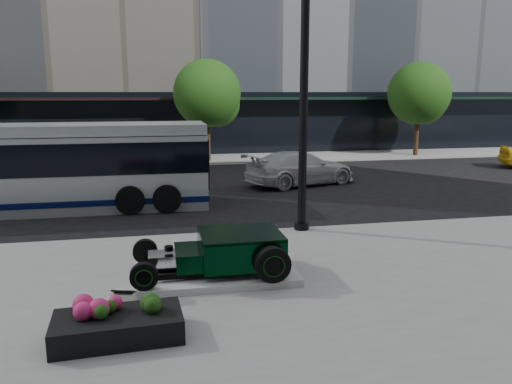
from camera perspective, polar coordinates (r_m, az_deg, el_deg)
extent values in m
plane|color=black|center=(16.12, -4.07, -2.99)|extent=(120.00, 120.00, 0.00)
cube|color=gray|center=(29.82, -7.58, 3.67)|extent=(70.00, 4.00, 0.12)
cube|color=black|center=(32.76, -25.81, 6.74)|extent=(22.00, 0.50, 4.00)
cube|color=black|center=(35.11, 13.94, 7.76)|extent=(24.00, 0.50, 4.00)
cube|color=black|center=(32.12, -26.32, 9.50)|extent=(22.00, 1.60, 0.15)
cube|color=black|center=(34.52, 14.49, 10.34)|extent=(24.00, 1.60, 0.15)
cylinder|color=black|center=(28.77, -5.51, 6.17)|extent=(0.28, 0.28, 2.60)
sphere|color=black|center=(28.65, -5.61, 11.15)|extent=(3.80, 3.80, 3.80)
sphere|color=black|center=(29.03, -4.45, 9.99)|extent=(2.60, 2.60, 2.60)
cylinder|color=black|center=(32.77, 17.87, 6.30)|extent=(0.28, 0.28, 2.60)
sphere|color=black|center=(32.67, 18.14, 10.67)|extent=(3.80, 3.80, 3.80)
sphere|color=black|center=(33.23, 18.73, 9.60)|extent=(2.60, 2.60, 2.60)
cube|color=silver|center=(10.76, -4.69, -9.30)|extent=(3.40, 1.80, 0.15)
cube|color=black|center=(10.28, -4.41, -9.26)|extent=(3.00, 0.08, 0.10)
cube|color=black|center=(11.12, -4.99, -7.65)|extent=(3.00, 0.08, 0.10)
cube|color=black|center=(10.66, -1.78, -6.48)|extent=(1.70, 1.45, 0.62)
cube|color=black|center=(10.56, -1.79, -4.77)|extent=(1.70, 1.45, 0.06)
cube|color=black|center=(10.58, -7.71, -7.40)|extent=(0.55, 1.05, 0.38)
cube|color=silver|center=(10.58, -10.71, -7.79)|extent=(0.55, 0.55, 0.34)
cylinder|color=black|center=(10.49, -9.94, -6.36)|extent=(0.18, 0.18, 0.10)
cylinder|color=black|center=(10.62, -12.59, -8.47)|extent=(0.06, 1.55, 0.06)
cylinder|color=black|center=(9.99, 1.91, -8.26)|extent=(0.72, 0.24, 0.72)
cylinder|color=black|center=(9.88, 2.08, -8.49)|extent=(0.37, 0.02, 0.37)
torus|color=#0A3A0D|center=(9.87, 2.10, -8.52)|extent=(0.44, 0.02, 0.44)
cylinder|color=black|center=(11.57, -0.04, -5.49)|extent=(0.72, 0.24, 0.72)
cylinder|color=black|center=(11.69, -0.16, -5.32)|extent=(0.37, 0.02, 0.37)
torus|color=#0A3A0D|center=(11.70, -0.18, -5.30)|extent=(0.44, 0.02, 0.44)
cylinder|color=black|center=(9.85, -12.69, -9.39)|extent=(0.54, 0.16, 0.54)
cylinder|color=black|center=(9.77, -12.70, -9.57)|extent=(0.28, 0.02, 0.28)
torus|color=#0A3A0D|center=(9.76, -12.70, -9.59)|extent=(0.34, 0.02, 0.34)
cylinder|color=black|center=(11.32, -12.55, -6.63)|extent=(0.54, 0.16, 0.54)
cylinder|color=black|center=(11.41, -12.55, -6.50)|extent=(0.28, 0.02, 0.28)
torus|color=#0A3A0D|center=(11.42, -12.54, -6.48)|extent=(0.34, 0.02, 0.34)
cube|color=silver|center=(9.78, -14.81, -11.59)|extent=(0.47, 0.40, 0.22)
cube|color=black|center=(9.74, -14.85, -10.92)|extent=(0.46, 0.38, 0.15)
cylinder|color=black|center=(13.89, 5.49, 11.21)|extent=(0.23, 0.23, 7.69)
cylinder|color=black|center=(14.39, 5.21, -3.87)|extent=(0.42, 0.42, 0.19)
cube|color=black|center=(8.49, -15.48, -14.63)|extent=(2.06, 1.12, 0.40)
sphere|color=#DF276E|center=(8.44, -20.47, -12.70)|extent=(0.26, 0.26, 0.26)
sphere|color=black|center=(8.40, -18.53, -12.69)|extent=(0.26, 0.26, 0.26)
sphere|color=#DF276E|center=(8.37, -16.58, -12.66)|extent=(0.26, 0.26, 0.26)
sphere|color=black|center=(8.35, -14.61, -12.62)|extent=(0.26, 0.26, 0.26)
sphere|color=#DF276E|center=(8.33, -12.63, -12.56)|extent=(0.26, 0.26, 0.26)
sphere|color=black|center=(8.33, -10.66, -12.49)|extent=(0.26, 0.26, 0.26)
cube|color=#B8BFC3|center=(18.57, -24.67, 1.91)|extent=(12.00, 2.55, 2.55)
cube|color=#081144|center=(18.71, -24.46, -0.67)|extent=(12.05, 2.60, 0.20)
cube|color=black|center=(18.49, -24.82, 3.67)|extent=(12.05, 2.60, 1.05)
cube|color=#B8BFC3|center=(18.41, -25.05, 6.44)|extent=(12.00, 2.40, 0.35)
cube|color=black|center=(18.11, -5.83, 3.56)|extent=(0.06, 2.30, 1.70)
cylinder|color=black|center=(16.95, -14.19, -0.93)|extent=(0.96, 0.28, 0.96)
cylinder|color=black|center=(19.50, -13.86, 0.66)|extent=(0.96, 0.28, 0.96)
cylinder|color=black|center=(16.93, -10.14, -0.78)|extent=(0.96, 0.28, 0.96)
cylinder|color=black|center=(19.48, -10.34, 0.79)|extent=(0.96, 0.28, 0.96)
imported|color=silver|center=(21.88, 5.12, 2.74)|extent=(5.41, 3.52, 1.46)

